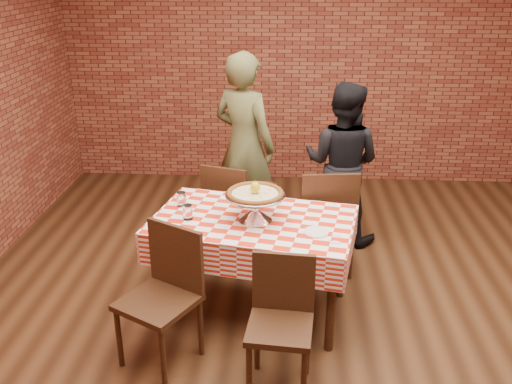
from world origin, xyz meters
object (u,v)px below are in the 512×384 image
(pizza, at_px, (255,194))
(water_glass_right, at_px, (181,199))
(condiment_caddy, at_px, (269,193))
(water_glass_left, at_px, (188,212))
(chair_far_left, at_px, (233,208))
(chair_near_left, at_px, (158,301))
(diner_olive, at_px, (244,145))
(diner_black, at_px, (342,163))
(pizza_stand, at_px, (255,207))
(table, at_px, (253,265))
(chair_far_right, at_px, (324,218))
(chair_near_right, at_px, (280,331))

(pizza, bearing_deg, water_glass_right, 159.51)
(water_glass_right, height_order, condiment_caddy, condiment_caddy)
(water_glass_left, distance_m, chair_far_left, 0.99)
(chair_near_left, bearing_deg, pizza, 75.37)
(diner_olive, bearing_deg, water_glass_right, 102.18)
(chair_near_left, xyz_separation_m, diner_olive, (0.40, 1.97, 0.41))
(condiment_caddy, relative_size, diner_black, 0.10)
(diner_olive, relative_size, diner_black, 1.16)
(chair_near_left, height_order, diner_olive, diner_olive)
(condiment_caddy, bearing_deg, water_glass_right, -135.95)
(pizza_stand, relative_size, diner_olive, 0.25)
(table, bearing_deg, chair_far_right, 49.76)
(table, xyz_separation_m, pizza, (0.02, -0.02, 0.58))
(diner_olive, bearing_deg, chair_near_left, 109.12)
(chair_far_left, bearing_deg, chair_near_right, 121.68)
(pizza, height_order, condiment_caddy, pizza)
(chair_far_right, distance_m, diner_olive, 1.08)
(chair_far_left, height_order, diner_black, diner_black)
(table, bearing_deg, diner_black, 59.68)
(pizza_stand, relative_size, condiment_caddy, 2.84)
(chair_far_left, bearing_deg, pizza, 123.03)
(pizza_stand, xyz_separation_m, water_glass_left, (-0.48, -0.02, -0.04))
(pizza, distance_m, condiment_caddy, 0.35)
(pizza_stand, height_order, chair_far_right, pizza_stand)
(table, xyz_separation_m, condiment_caddy, (0.10, 0.31, 0.46))
(condiment_caddy, bearing_deg, diner_olive, 139.13)
(pizza_stand, xyz_separation_m, chair_far_right, (0.54, 0.67, -0.38))
(chair_near_left, bearing_deg, pizza_stand, 75.37)
(pizza_stand, distance_m, chair_far_left, 0.99)
(chair_near_left, relative_size, diner_olive, 0.53)
(pizza_stand, relative_size, chair_near_right, 0.50)
(pizza, distance_m, chair_near_left, 0.98)
(table, distance_m, water_glass_left, 0.64)
(table, xyz_separation_m, chair_near_right, (0.21, -0.85, 0.05))
(pizza_stand, relative_size, chair_far_left, 0.48)
(pizza, distance_m, diner_olive, 1.38)
(chair_near_left, height_order, chair_far_right, chair_far_right)
(condiment_caddy, height_order, chair_far_left, condiment_caddy)
(diner_olive, xyz_separation_m, diner_black, (0.90, -0.09, -0.12))
(pizza, height_order, chair_near_left, pizza)
(chair_far_left, bearing_deg, diner_black, -140.87)
(pizza_stand, bearing_deg, water_glass_right, 159.51)
(water_glass_left, bearing_deg, diner_olive, 77.98)
(water_glass_left, xyz_separation_m, chair_near_left, (-0.11, -0.59, -0.36))
(condiment_caddy, xyz_separation_m, chair_far_right, (0.45, 0.35, -0.36))
(pizza_stand, distance_m, water_glass_left, 0.48)
(chair_far_right, bearing_deg, water_glass_right, 15.33)
(chair_near_left, height_order, chair_near_right, chair_near_left)
(pizza_stand, xyz_separation_m, diner_olive, (-0.18, 1.36, 0.02))
(condiment_caddy, distance_m, chair_near_left, 1.21)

